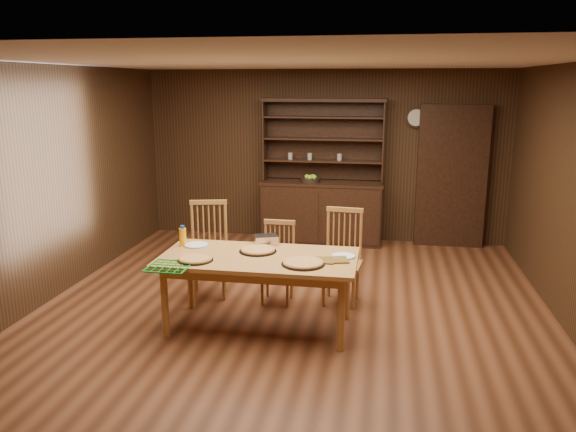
% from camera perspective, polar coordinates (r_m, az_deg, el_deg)
% --- Properties ---
extents(floor, '(6.00, 6.00, 0.00)m').
position_cam_1_polar(floor, '(6.14, 0.44, -9.59)').
color(floor, brown).
rests_on(floor, ground).
extents(room_shell, '(6.00, 6.00, 6.00)m').
position_cam_1_polar(room_shell, '(5.71, 0.47, 5.14)').
color(room_shell, white).
rests_on(room_shell, floor).
extents(china_hutch, '(1.84, 0.52, 2.17)m').
position_cam_1_polar(china_hutch, '(8.58, 3.45, 1.23)').
color(china_hutch, '#331E11').
rests_on(china_hutch, floor).
extents(doorway, '(1.00, 0.18, 2.10)m').
position_cam_1_polar(doorway, '(8.64, 16.25, 3.88)').
color(doorway, '#331E11').
rests_on(doorway, floor).
extents(wall_clock, '(0.30, 0.05, 0.30)m').
position_cam_1_polar(wall_clock, '(8.56, 12.88, 9.72)').
color(wall_clock, '#331E11').
rests_on(wall_clock, room_shell).
extents(dining_table, '(1.91, 0.96, 0.75)m').
position_cam_1_polar(dining_table, '(5.52, -2.99, -4.88)').
color(dining_table, '#C79245').
rests_on(dining_table, floor).
extents(chair_left, '(0.53, 0.52, 1.09)m').
position_cam_1_polar(chair_left, '(6.51, -8.03, -2.97)').
color(chair_left, '#BA7F3F').
rests_on(chair_left, floor).
extents(chair_center, '(0.38, 0.36, 0.91)m').
position_cam_1_polar(chair_center, '(6.28, -1.01, -4.41)').
color(chair_center, '#BA7F3F').
rests_on(chair_center, floor).
extents(chair_right, '(0.47, 0.45, 1.05)m').
position_cam_1_polar(chair_right, '(6.27, 5.56, -3.74)').
color(chair_right, '#BA7F3F').
rests_on(chair_right, floor).
extents(pizza_left, '(0.34, 0.34, 0.04)m').
position_cam_1_polar(pizza_left, '(5.42, -9.39, -4.31)').
color(pizza_left, black).
rests_on(pizza_left, dining_table).
extents(pizza_right, '(0.41, 0.41, 0.04)m').
position_cam_1_polar(pizza_right, '(5.23, 1.55, -4.77)').
color(pizza_right, black).
rests_on(pizza_right, dining_table).
extents(pizza_center, '(0.38, 0.38, 0.04)m').
position_cam_1_polar(pizza_center, '(5.63, -3.08, -3.47)').
color(pizza_center, black).
rests_on(pizza_center, dining_table).
extents(cooling_rack, '(0.44, 0.44, 0.02)m').
position_cam_1_polar(cooling_rack, '(5.28, -12.00, -5.01)').
color(cooling_rack, '#0B9A26').
rests_on(cooling_rack, dining_table).
extents(plate_left, '(0.26, 0.26, 0.02)m').
position_cam_1_polar(plate_left, '(5.90, -9.28, -2.91)').
color(plate_left, white).
rests_on(plate_left, dining_table).
extents(plate_right, '(0.24, 0.24, 0.02)m').
position_cam_1_polar(plate_right, '(5.49, 5.64, -4.06)').
color(plate_right, white).
rests_on(plate_right, dining_table).
extents(foil_dish, '(0.29, 0.25, 0.10)m').
position_cam_1_polar(foil_dish, '(5.87, -2.26, -2.43)').
color(foil_dish, white).
rests_on(foil_dish, dining_table).
extents(juice_bottle, '(0.07, 0.07, 0.21)m').
position_cam_1_polar(juice_bottle, '(5.91, -10.64, -2.04)').
color(juice_bottle, '#FFA00D').
rests_on(juice_bottle, dining_table).
extents(pot_holder_a, '(0.25, 0.25, 0.02)m').
position_cam_1_polar(pot_holder_a, '(5.36, 5.02, -4.47)').
color(pot_holder_a, '#A11412').
rests_on(pot_holder_a, dining_table).
extents(pot_holder_b, '(0.20, 0.20, 0.01)m').
position_cam_1_polar(pot_holder_b, '(5.34, 3.69, -4.53)').
color(pot_holder_b, '#A11412').
rests_on(pot_holder_b, dining_table).
extents(fruit_bowl, '(0.29, 0.29, 0.12)m').
position_cam_1_polar(fruit_bowl, '(8.46, 2.29, 3.75)').
color(fruit_bowl, black).
rests_on(fruit_bowl, china_hutch).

